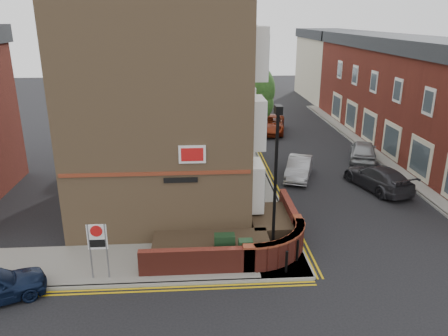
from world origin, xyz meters
TOP-DOWN VIEW (x-y plane):
  - ground at (0.00, 0.00)m, footprint 120.00×120.00m
  - pavement_corner at (-3.50, 1.50)m, footprint 13.00×3.00m
  - pavement_main at (2.00, 16.00)m, footprint 2.00×32.00m
  - pavement_far at (13.00, 13.00)m, footprint 4.00×40.00m
  - kerb_side at (-3.50, 0.00)m, footprint 13.00×0.15m
  - kerb_main_near at (3.00, 16.00)m, footprint 0.15×32.00m
  - kerb_main_far at (11.00, 13.00)m, footprint 0.15×40.00m
  - yellow_lines_side at (-3.50, -0.25)m, footprint 13.00×0.28m
  - yellow_lines_main at (3.25, 16.00)m, footprint 0.28×32.00m
  - corner_building at (-2.84, 8.00)m, footprint 8.95×10.40m
  - garden_wall at (0.00, 2.50)m, footprint 6.80×6.00m
  - lamppost at (1.60, 1.20)m, footprint 0.25×0.50m
  - utility_cabinet_large at (-0.30, 1.30)m, footprint 0.80×0.45m
  - utility_cabinet_small at (0.50, 1.00)m, footprint 0.55×0.40m
  - bollard_near at (2.00, 0.40)m, footprint 0.11×0.11m
  - bollard_far at (2.60, 1.20)m, footprint 0.11×0.11m
  - zone_sign at (-5.00, 0.50)m, footprint 0.72×0.07m
  - far_terrace at (14.50, 17.00)m, footprint 5.40×30.40m
  - far_terrace_cream at (14.50, 38.00)m, footprint 5.40×12.40m
  - tree_near at (2.00, 14.05)m, footprint 3.64×3.65m
  - tree_mid at (2.00, 22.05)m, footprint 4.03×4.03m
  - tree_far at (2.00, 30.05)m, footprint 3.81×3.81m
  - traffic_light_assembly at (2.40, 25.00)m, footprint 0.20×0.16m
  - silver_car_near at (4.93, 10.93)m, footprint 2.58×4.14m
  - red_car_main at (5.00, 22.14)m, footprint 3.39×5.54m
  - grey_car_far at (9.00, 8.83)m, footprint 3.15×5.06m
  - silver_car_far at (10.08, 14.00)m, footprint 3.00×4.52m

SIDE VIEW (x-z plane):
  - ground at x=0.00m, z-range 0.00..0.00m
  - garden_wall at x=0.00m, z-range -0.60..0.60m
  - yellow_lines_side at x=-3.50m, z-range 0.00..0.01m
  - yellow_lines_main at x=3.25m, z-range 0.00..0.01m
  - pavement_corner at x=-3.50m, z-range 0.00..0.12m
  - pavement_main at x=2.00m, z-range 0.00..0.12m
  - pavement_far at x=13.00m, z-range 0.00..0.12m
  - kerb_side at x=-3.50m, z-range 0.00..0.12m
  - kerb_main_near at x=3.00m, z-range 0.00..0.12m
  - kerb_main_far at x=11.00m, z-range 0.00..0.12m
  - bollard_near at x=2.00m, z-range 0.12..1.02m
  - bollard_far at x=2.60m, z-range 0.12..1.02m
  - silver_car_near at x=4.93m, z-range 0.00..1.29m
  - utility_cabinet_small at x=0.50m, z-range 0.12..1.22m
  - grey_car_far at x=9.00m, z-range 0.00..1.37m
  - silver_car_far at x=10.08m, z-range 0.00..1.43m
  - red_car_main at x=5.00m, z-range 0.00..1.43m
  - utility_cabinet_large at x=-0.30m, z-range 0.12..1.32m
  - zone_sign at x=-5.00m, z-range 0.54..2.74m
  - traffic_light_assembly at x=2.40m, z-range 0.68..4.88m
  - lamppost at x=1.60m, z-range 0.19..6.49m
  - far_terrace at x=14.50m, z-range 0.04..8.04m
  - far_terrace_cream at x=14.50m, z-range 0.05..8.05m
  - tree_near at x=2.00m, z-range 1.35..8.05m
  - tree_far at x=2.00m, z-range 1.41..8.42m
  - tree_mid at x=2.00m, z-range 1.49..8.91m
  - corner_building at x=-2.84m, z-range -0.57..13.03m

